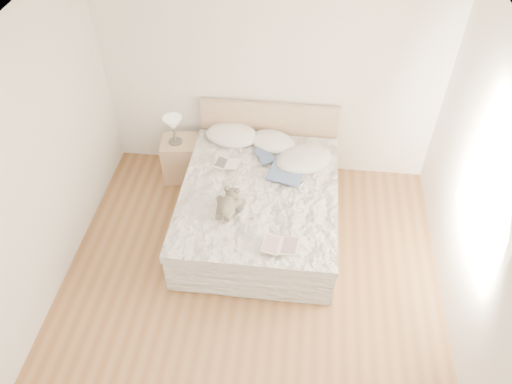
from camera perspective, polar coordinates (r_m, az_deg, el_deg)
floor at (r=5.23m, az=-1.01°, el=-12.97°), size 4.00×4.50×0.00m
ceiling at (r=3.30m, az=-1.61°, el=13.27°), size 4.00×4.50×0.00m
wall_back at (r=5.92m, az=1.64°, el=13.22°), size 4.00×0.02×2.70m
wall_left at (r=4.79m, az=-25.69°, el=-0.60°), size 0.02×4.50×2.70m
wall_right at (r=4.44m, az=25.40°, el=-4.74°), size 0.02×4.50×2.70m
window at (r=4.56m, az=24.88°, el=-1.08°), size 0.02×1.30×1.10m
bed at (r=5.73m, az=0.45°, el=-1.28°), size 1.72×2.14×1.00m
nightstand at (r=6.42m, az=-8.51°, el=3.79°), size 0.50×0.45×0.56m
table_lamp at (r=6.08m, az=-9.44°, el=7.56°), size 0.26×0.26×0.36m
pillow_left at (r=6.15m, az=-2.74°, el=6.53°), size 0.70×0.54×0.19m
pillow_middle at (r=6.05m, az=1.93°, el=5.79°), size 0.67×0.57×0.17m
pillow_right at (r=5.82m, az=5.52°, el=3.74°), size 0.81×0.71×0.20m
blouse at (r=5.71m, az=3.77°, el=2.86°), size 0.75×0.77×0.02m
photo_book at (r=5.75m, az=-3.28°, el=3.23°), size 0.32×0.25×0.02m
childrens_book at (r=4.90m, az=2.83°, el=-6.13°), size 0.39×0.29×0.02m
teddy_bear at (r=5.18m, az=-3.40°, el=-2.16°), size 0.29×0.38×0.19m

